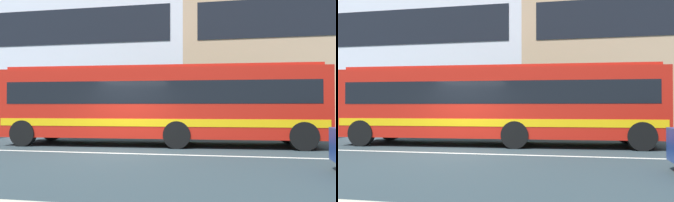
% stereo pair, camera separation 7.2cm
% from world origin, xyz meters
% --- Properties ---
extents(ground_plane, '(160.00, 160.00, 0.00)m').
position_xyz_m(ground_plane, '(0.00, 0.00, 0.00)').
color(ground_plane, '#2C3A3F').
extents(lane_centre_line, '(60.00, 0.16, 0.01)m').
position_xyz_m(lane_centre_line, '(0.00, 0.00, 0.00)').
color(lane_centre_line, silver).
rests_on(lane_centre_line, ground_plane).
extents(hedge_row_far, '(12.30, 1.10, 0.74)m').
position_xyz_m(hedge_row_far, '(0.05, 6.78, 0.37)').
color(hedge_row_far, '#15541B').
rests_on(hedge_row_far, ground_plane).
extents(apartment_block_left, '(20.93, 11.98, 12.14)m').
position_xyz_m(apartment_block_left, '(-9.82, 16.74, 6.07)').
color(apartment_block_left, silver).
rests_on(apartment_block_left, ground_plane).
extents(transit_bus, '(12.50, 3.21, 3.09)m').
position_xyz_m(transit_bus, '(0.85, 2.69, 1.71)').
color(transit_bus, red).
rests_on(transit_bus, ground_plane).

